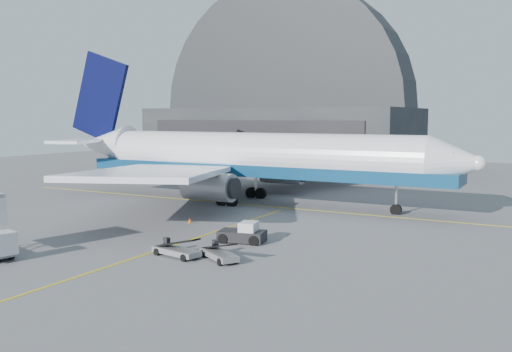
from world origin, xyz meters
The scene contains 8 objects.
ground centered at (0.00, 0.00, 0.00)m, with size 200.00×200.00×0.00m, color #565659.
taxi_lines centered at (0.00, 12.67, 0.01)m, with size 80.00×42.12×0.02m.
hangar centered at (-22.00, 64.95, 9.54)m, with size 50.00×28.30×28.00m.
airliner centered at (-7.10, 21.71, 5.50)m, with size 56.04×54.34×19.67m.
pushback_tug centered at (4.37, 2.23, 0.66)m, with size 4.17×2.92×1.77m.
belt_loader_a centered at (2.43, -4.48, 0.51)m, with size 4.39×2.13×1.64m.
belt_loader_b centered at (5.77, -3.79, 0.50)m, with size 4.11×3.24×1.62m.
traffic_cone centered at (-4.59, 7.19, 0.23)m, with size 0.34×0.34×0.49m.
Camera 1 is at (27.72, -38.29, 10.47)m, focal length 40.00 mm.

